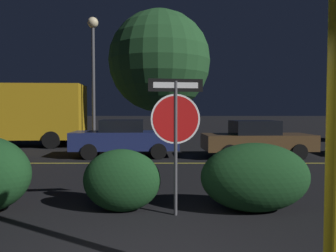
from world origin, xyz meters
TOP-DOWN VIEW (x-y plane):
  - road_center_stripe at (0.00, 7.93)m, footprint 38.76×0.12m
  - stop_sign at (0.50, 2.22)m, footprint 0.94×0.16m
  - hedge_bush_2 at (-0.46, 2.43)m, footprint 1.39×0.71m
  - hedge_bush_3 at (1.94, 2.43)m, footprint 1.96×1.05m
  - passing_car_2 at (-1.35, 9.65)m, footprint 4.36×2.07m
  - passing_car_3 at (3.85, 9.45)m, footprint 4.38×2.11m
  - delivery_truck at (-7.33, 13.38)m, footprint 6.76×2.56m
  - street_lamp at (-3.31, 12.83)m, footprint 0.53×0.53m
  - tree_1 at (-0.09, 14.30)m, footprint 5.43×5.43m

SIDE VIEW (x-z plane):
  - road_center_stripe at x=0.00m, z-range 0.00..0.01m
  - hedge_bush_2 at x=-0.46m, z-range 0.00..1.13m
  - hedge_bush_3 at x=1.94m, z-range 0.00..1.24m
  - passing_car_3 at x=3.85m, z-range -0.01..1.44m
  - passing_car_2 at x=-1.35m, z-range 0.01..1.47m
  - delivery_truck at x=-7.33m, z-range 0.08..3.25m
  - stop_sign at x=0.50m, z-range 0.49..2.85m
  - tree_1 at x=-0.09m, z-range 0.88..8.09m
  - street_lamp at x=-3.31m, z-range 1.34..7.76m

